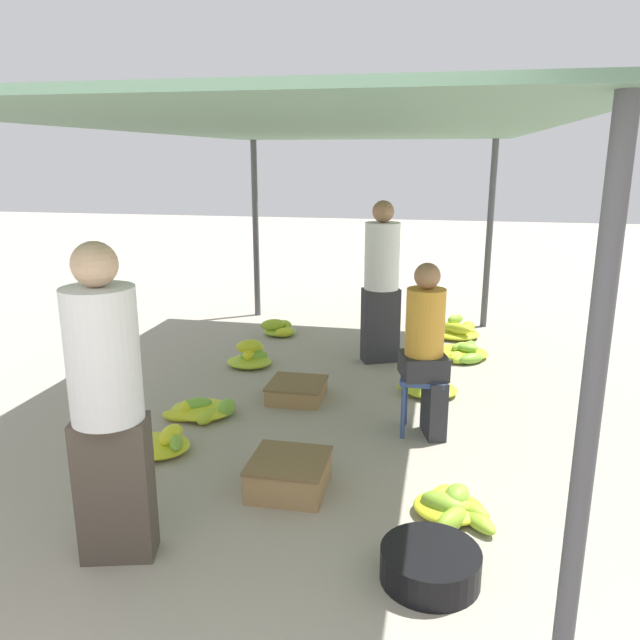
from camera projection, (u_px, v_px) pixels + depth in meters
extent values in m
cylinder|color=#4C4C51|center=(587.00, 440.00, 2.21)|extent=(0.08, 0.08, 2.35)
cylinder|color=#4C4C51|center=(256.00, 230.00, 8.40)|extent=(0.08, 0.08, 2.35)
cylinder|color=#4C4C51|center=(489.00, 236.00, 7.81)|extent=(0.08, 0.08, 2.35)
cube|color=#567A60|center=(325.00, 127.00, 5.00)|extent=(3.45, 6.31, 0.04)
cube|color=#4C4238|center=(115.00, 488.00, 3.38)|extent=(0.43, 0.31, 0.81)
cylinder|color=white|center=(103.00, 355.00, 3.18)|extent=(0.45, 0.45, 0.71)
sphere|color=tan|center=(94.00, 264.00, 3.06)|extent=(0.23, 0.23, 0.23)
cube|color=#384C84|center=(423.00, 379.00, 4.89)|extent=(0.34, 0.34, 0.04)
cylinder|color=#384C84|center=(403.00, 412.00, 4.85)|extent=(0.04, 0.04, 0.44)
cylinder|color=#384C84|center=(439.00, 415.00, 4.80)|extent=(0.04, 0.04, 0.44)
cylinder|color=#384C84|center=(405.00, 399.00, 5.11)|extent=(0.04, 0.04, 0.44)
cylinder|color=#384C84|center=(439.00, 402.00, 5.06)|extent=(0.04, 0.04, 0.44)
cube|color=#2D2D33|center=(434.00, 407.00, 4.90)|extent=(0.22, 0.33, 0.48)
cube|color=#2D2D33|center=(423.00, 365.00, 4.87)|extent=(0.42, 0.42, 0.18)
cylinder|color=gold|center=(425.00, 322.00, 4.78)|extent=(0.37, 0.37, 0.52)
sphere|color=#9E704C|center=(427.00, 276.00, 4.68)|extent=(0.20, 0.20, 0.20)
cylinder|color=black|center=(430.00, 565.00, 3.25)|extent=(0.53, 0.53, 0.17)
ellipsoid|color=#98C131|center=(135.00, 445.00, 4.66)|extent=(0.27, 0.30, 0.12)
ellipsoid|color=yellow|center=(171.00, 434.00, 4.68)|extent=(0.18, 0.31, 0.11)
ellipsoid|color=#80B735|center=(136.00, 451.00, 4.57)|extent=(0.13, 0.33, 0.09)
ellipsoid|color=#ADCA2D|center=(177.00, 444.00, 4.65)|extent=(0.20, 0.25, 0.12)
ellipsoid|color=#82B835|center=(174.00, 440.00, 4.63)|extent=(0.25, 0.33, 0.11)
ellipsoid|color=yellow|center=(157.00, 446.00, 4.66)|extent=(0.50, 0.44, 0.10)
ellipsoid|color=yellow|center=(249.00, 353.00, 6.56)|extent=(0.14, 0.28, 0.13)
ellipsoid|color=yellow|center=(253.00, 349.00, 6.60)|extent=(0.24, 0.28, 0.10)
ellipsoid|color=#80B835|center=(254.00, 356.00, 6.59)|extent=(0.35, 0.30, 0.13)
ellipsoid|color=#93BF32|center=(254.00, 352.00, 6.62)|extent=(0.25, 0.24, 0.13)
ellipsoid|color=#CAD528|center=(249.00, 346.00, 6.53)|extent=(0.30, 0.24, 0.14)
ellipsoid|color=#ACC92D|center=(249.00, 362.00, 6.57)|extent=(0.47, 0.41, 0.10)
ellipsoid|color=#94BF32|center=(281.00, 328.00, 7.77)|extent=(0.21, 0.30, 0.14)
ellipsoid|color=#B9CE2B|center=(288.00, 331.00, 7.66)|extent=(0.21, 0.25, 0.12)
ellipsoid|color=#A5C62F|center=(273.00, 325.00, 7.63)|extent=(0.33, 0.27, 0.14)
ellipsoid|color=#A3C62F|center=(285.00, 325.00, 7.76)|extent=(0.25, 0.23, 0.11)
ellipsoid|color=yellow|center=(284.00, 332.00, 7.58)|extent=(0.26, 0.24, 0.11)
ellipsoid|color=#9AC231|center=(280.00, 331.00, 7.70)|extent=(0.40, 0.35, 0.10)
ellipsoid|color=#B3CC2C|center=(208.00, 416.00, 5.18)|extent=(0.17, 0.30, 0.11)
ellipsoid|color=yellow|center=(188.00, 407.00, 5.28)|extent=(0.11, 0.23, 0.11)
ellipsoid|color=#75B337|center=(196.00, 404.00, 5.30)|extent=(0.30, 0.27, 0.11)
ellipsoid|color=#7AB536|center=(226.00, 408.00, 5.30)|extent=(0.15, 0.24, 0.15)
ellipsoid|color=yellow|center=(180.00, 415.00, 5.22)|extent=(0.31, 0.17, 0.09)
ellipsoid|color=#CCD628|center=(202.00, 410.00, 5.33)|extent=(0.53, 0.47, 0.10)
ellipsoid|color=#94BF32|center=(427.00, 383.00, 5.79)|extent=(0.20, 0.24, 0.09)
ellipsoid|color=#78B437|center=(421.00, 383.00, 5.93)|extent=(0.28, 0.18, 0.12)
ellipsoid|color=#85B934|center=(437.00, 384.00, 5.76)|extent=(0.23, 0.29, 0.09)
ellipsoid|color=#80B835|center=(420.00, 380.00, 5.92)|extent=(0.23, 0.30, 0.11)
ellipsoid|color=#84B934|center=(434.00, 381.00, 5.74)|extent=(0.15, 0.31, 0.09)
ellipsoid|color=#BDD02A|center=(413.00, 384.00, 5.86)|extent=(0.34, 0.30, 0.14)
ellipsoid|color=#C2D229|center=(434.00, 384.00, 5.88)|extent=(0.33, 0.17, 0.12)
ellipsoid|color=#BACF2B|center=(430.00, 389.00, 5.79)|extent=(0.51, 0.45, 0.10)
ellipsoid|color=#99C131|center=(476.00, 519.00, 3.73)|extent=(0.29, 0.34, 0.09)
ellipsoid|color=#9DC330|center=(472.00, 511.00, 3.78)|extent=(0.26, 0.23, 0.10)
ellipsoid|color=#93BF32|center=(452.00, 520.00, 3.68)|extent=(0.25, 0.30, 0.13)
ellipsoid|color=#ABC92E|center=(448.00, 502.00, 3.84)|extent=(0.33, 0.26, 0.13)
ellipsoid|color=#85BA34|center=(457.00, 496.00, 3.84)|extent=(0.21, 0.25, 0.13)
ellipsoid|color=#C4D329|center=(440.00, 498.00, 3.91)|extent=(0.24, 0.30, 0.15)
ellipsoid|color=#8BBC33|center=(443.00, 504.00, 3.81)|extent=(0.32, 0.25, 0.13)
ellipsoid|color=yellow|center=(449.00, 507.00, 3.85)|extent=(0.43, 0.38, 0.10)
ellipsoid|color=#81B835|center=(471.00, 359.00, 6.64)|extent=(0.34, 0.31, 0.11)
ellipsoid|color=#84B934|center=(467.00, 348.00, 6.78)|extent=(0.24, 0.16, 0.10)
ellipsoid|color=#8CBC33|center=(461.00, 347.00, 6.84)|extent=(0.26, 0.25, 0.11)
ellipsoid|color=#C8D428|center=(469.00, 349.00, 6.96)|extent=(0.24, 0.29, 0.12)
ellipsoid|color=#74B337|center=(469.00, 347.00, 6.92)|extent=(0.21, 0.32, 0.14)
ellipsoid|color=#AAC82E|center=(461.00, 359.00, 6.65)|extent=(0.24, 0.24, 0.10)
ellipsoid|color=#BCCF2B|center=(457.00, 356.00, 6.75)|extent=(0.26, 0.25, 0.10)
ellipsoid|color=#C6D329|center=(460.00, 352.00, 6.88)|extent=(0.61, 0.53, 0.10)
ellipsoid|color=#7AB536|center=(457.00, 329.00, 7.60)|extent=(0.26, 0.35, 0.10)
ellipsoid|color=#90BE32|center=(455.00, 319.00, 7.62)|extent=(0.24, 0.25, 0.12)
ellipsoid|color=#C6D429|center=(458.00, 329.00, 7.46)|extent=(0.35, 0.24, 0.13)
ellipsoid|color=#A3C62F|center=(452.00, 326.00, 7.78)|extent=(0.27, 0.20, 0.12)
ellipsoid|color=#BCD02A|center=(468.00, 327.00, 7.70)|extent=(0.20, 0.25, 0.14)
ellipsoid|color=#9EC330|center=(465.00, 330.00, 7.64)|extent=(0.33, 0.28, 0.11)
ellipsoid|color=yellow|center=(455.00, 334.00, 7.60)|extent=(0.57, 0.50, 0.10)
cube|color=#9E7A4C|center=(297.00, 391.00, 5.68)|extent=(0.48, 0.48, 0.14)
cube|color=brown|center=(297.00, 383.00, 5.66)|extent=(0.50, 0.50, 0.02)
cube|color=#9E7A4C|center=(289.00, 476.00, 4.12)|extent=(0.48, 0.48, 0.21)
cube|color=brown|center=(289.00, 460.00, 4.09)|extent=(0.50, 0.50, 0.02)
cube|color=#2D2D33|center=(380.00, 325.00, 6.66)|extent=(0.43, 0.34, 0.80)
cylinder|color=white|center=(382.00, 256.00, 6.46)|extent=(0.48, 0.48, 0.69)
sphere|color=#9E704C|center=(383.00, 211.00, 6.35)|extent=(0.23, 0.23, 0.23)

